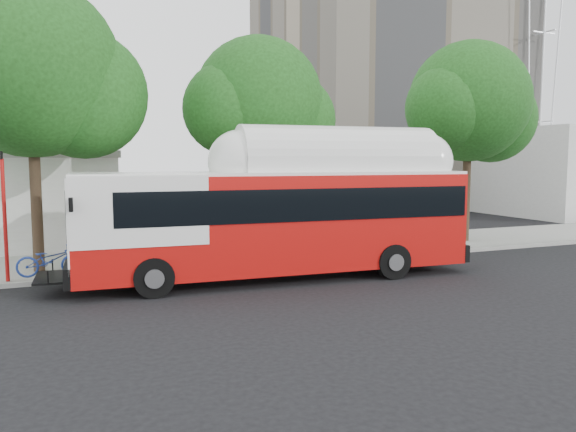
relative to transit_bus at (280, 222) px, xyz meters
name	(u,v)px	position (x,y,z in m)	size (l,w,h in m)	color
ground	(354,287)	(1.67, -1.96, -1.87)	(120.00, 120.00, 0.00)	black
sidewalk	(278,252)	(1.67, 4.54, -1.80)	(60.00, 5.00, 0.15)	gray
curb_strip	(303,263)	(1.67, 1.94, -1.80)	(60.00, 0.30, 0.15)	gray
red_curb_segment	(225,268)	(-1.33, 1.94, -1.79)	(10.00, 0.32, 0.16)	maroon
street_tree_left	(46,77)	(-6.86, 3.60, 4.73)	(6.67, 5.80, 9.74)	#2D2116
street_tree_mid	(267,108)	(1.07, 4.10, 4.04)	(5.75, 5.00, 8.62)	#2D2116
street_tree_right	(476,107)	(11.11, 3.90, 4.39)	(6.21, 5.40, 9.18)	#2D2116
transit_bus	(280,222)	(0.00, 0.00, 0.00)	(13.65, 3.45, 4.00)	#B60F0C
signal_pole	(5,218)	(-8.19, 2.16, 0.25)	(0.12, 0.39, 4.14)	#B41413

